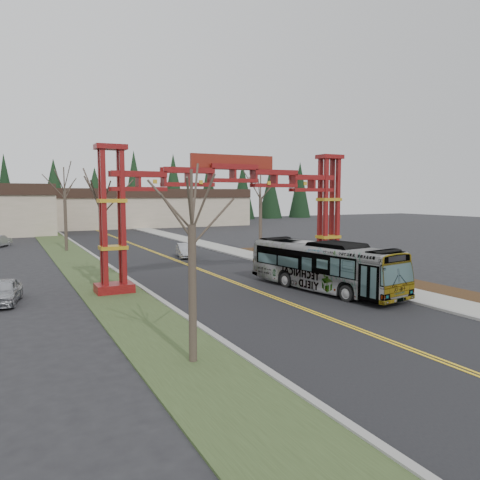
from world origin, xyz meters
TOP-DOWN VIEW (x-y plane):
  - ground at (0.00, 0.00)m, footprint 200.00×200.00m
  - road at (0.00, 25.00)m, footprint 12.00×110.00m
  - lane_line_left at (-0.12, 25.00)m, footprint 0.12×100.00m
  - lane_line_right at (0.12, 25.00)m, footprint 0.12×100.00m
  - curb_right at (6.15, 25.00)m, footprint 0.30×110.00m
  - sidewalk_right at (7.60, 25.00)m, footprint 2.60×110.00m
  - landscape_strip at (10.20, 10.00)m, footprint 2.60×50.00m
  - grass_median at (-8.00, 25.00)m, footprint 4.00×110.00m
  - curb_left at (-6.15, 25.00)m, footprint 0.30×110.00m
  - gateway_arch at (0.00, 18.00)m, footprint 18.20×1.60m
  - retail_building_east at (10.00, 79.95)m, footprint 38.00×20.30m
  - conifer_treeline at (0.25, 92.00)m, footprint 116.10×5.60m
  - transit_bus at (3.77, 12.94)m, footprint 4.33×11.40m
  - silver_sedan at (1.50, 31.34)m, footprint 2.22×4.26m
  - parked_car_near_a at (-13.99, 18.00)m, footprint 2.30×4.21m
  - bare_tree_median_near at (-8.00, 4.83)m, footprint 2.89×2.89m
  - bare_tree_median_mid at (-8.00, 21.58)m, footprint 3.39×3.39m
  - bare_tree_median_far at (-8.00, 41.78)m, footprint 3.29×3.29m
  - bare_tree_right_far at (10.00, 31.99)m, footprint 3.45×3.45m
  - street_sign at (9.11, 12.10)m, footprint 0.47×0.09m
  - barrel_south at (9.86, 15.19)m, footprint 0.59×0.59m
  - barrel_mid at (8.67, 20.01)m, footprint 0.57×0.57m
  - barrel_north at (9.79, 22.38)m, footprint 0.57×0.57m

SIDE VIEW (x-z plane):
  - ground at x=0.00m, z-range 0.00..0.00m
  - road at x=0.00m, z-range 0.00..0.02m
  - lane_line_left at x=-0.12m, z-range 0.02..0.03m
  - lane_line_right at x=0.12m, z-range 0.02..0.03m
  - grass_median at x=-8.00m, z-range 0.00..0.08m
  - landscape_strip at x=10.20m, z-range 0.00..0.12m
  - curb_right at x=6.15m, z-range 0.00..0.15m
  - curb_left at x=-6.15m, z-range 0.00..0.15m
  - sidewalk_right at x=7.60m, z-range 0.01..0.15m
  - barrel_mid at x=8.67m, z-range 0.00..1.06m
  - barrel_north at x=9.79m, z-range 0.00..1.06m
  - barrel_south at x=9.86m, z-range 0.00..1.09m
  - silver_sedan at x=1.50m, z-range 0.00..1.34m
  - parked_car_near_a at x=-13.99m, z-range 0.00..1.36m
  - street_sign at x=9.11m, z-range 0.45..2.50m
  - transit_bus at x=3.77m, z-range 0.00..3.10m
  - retail_building_east at x=10.00m, z-range 0.01..7.01m
  - bare_tree_median_near at x=-8.00m, z-range 1.48..8.31m
  - bare_tree_median_mid at x=-8.00m, z-range 1.53..9.12m
  - bare_tree_right_far at x=10.00m, z-range 1.66..9.61m
  - gateway_arch at x=0.00m, z-range 1.53..10.43m
  - conifer_treeline at x=0.25m, z-range -0.01..12.99m
  - bare_tree_median_far at x=-8.00m, z-range 2.19..11.01m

